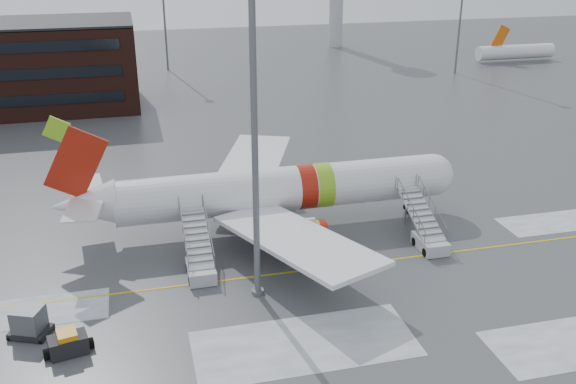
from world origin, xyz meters
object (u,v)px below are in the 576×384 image
object	(u,v)px
light_mast_near	(254,95)
baggage_tractor	(68,344)
airstair_fwd	(427,234)
pushback_tug	(305,245)
airstair_aft	(199,260)
airliner	(272,191)
uld_container	(29,323)

from	to	relation	value
light_mast_near	baggage_tractor	bearing A→B (deg)	-162.11
airstair_fwd	pushback_tug	bearing A→B (deg)	174.01
airstair_aft	baggage_tractor	distance (m)	12.09
airliner	airstair_fwd	bearing A→B (deg)	-29.55
airliner	pushback_tug	size ratio (longest dim) A/B	10.33
pushback_tug	uld_container	distance (m)	21.08
airliner	pushback_tug	world-z (taller)	airliner
airstair_fwd	pushback_tug	world-z (taller)	airstair_fwd
baggage_tractor	airliner	bearing A→B (deg)	42.33
airstair_fwd	baggage_tractor	size ratio (longest dim) A/B	2.49
airliner	uld_container	bearing A→B (deg)	-147.05
airstair_fwd	baggage_tractor	world-z (taller)	airstair_fwd
airstair_aft	airliner	bearing A→B (deg)	42.79
airstair_fwd	pushback_tug	distance (m)	10.09
airstair_fwd	airliner	bearing A→B (deg)	150.45
baggage_tractor	pushback_tug	bearing A→B (deg)	27.50
light_mast_near	airliner	bearing A→B (deg)	72.03
airliner	light_mast_near	xyz separation A→B (m)	(-3.42, -10.54, 11.02)
airstair_fwd	baggage_tractor	xyz separation A→B (m)	(-27.57, -8.08, -0.41)
pushback_tug	uld_container	bearing A→B (deg)	-161.93
airstair_fwd	airstair_aft	bearing A→B (deg)	180.00
airliner	light_mast_near	distance (m)	15.63
pushback_tug	baggage_tractor	bearing A→B (deg)	-152.50
airliner	airstair_fwd	world-z (taller)	airliner
airliner	uld_container	size ratio (longest dim) A/B	12.15
light_mast_near	uld_container	bearing A→B (deg)	-174.40
airstair_aft	baggage_tractor	world-z (taller)	airstair_aft
airstair_aft	uld_container	size ratio (longest dim) A/B	2.67
pushback_tug	baggage_tractor	size ratio (longest dim) A/B	1.10
pushback_tug	light_mast_near	xyz separation A→B (m)	(-4.91, -5.06, 13.68)
airliner	baggage_tractor	world-z (taller)	airliner
airstair_aft	pushback_tug	size ratio (longest dim) A/B	2.27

